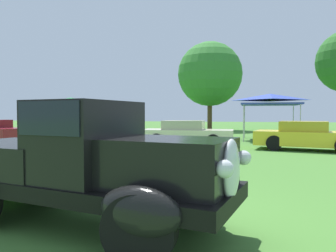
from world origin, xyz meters
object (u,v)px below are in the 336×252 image
at_px(spectator_near_truck, 48,127).
at_px(show_car_yellow, 307,136).
at_px(canopy_tent_center_field, 270,99).
at_px(canopy_tent_left_field, 70,101).
at_px(feature_pickup_truck, 83,163).
at_px(show_car_cream, 186,134).

bearing_deg(spectator_near_truck, show_car_yellow, 4.26).
xyz_separation_m(show_car_yellow, spectator_near_truck, (-11.82, -0.88, 0.31)).
height_order(show_car_yellow, canopy_tent_center_field, canopy_tent_center_field).
bearing_deg(show_car_yellow, canopy_tent_left_field, 157.47).
xyz_separation_m(show_car_yellow, canopy_tent_left_field, (-14.81, 6.14, 1.82)).
height_order(feature_pickup_truck, canopy_tent_left_field, canopy_tent_left_field).
relative_size(show_car_yellow, spectator_near_truck, 2.66).
height_order(show_car_cream, show_car_yellow, same).
relative_size(show_car_cream, show_car_yellow, 0.96).
distance_m(feature_pickup_truck, spectator_near_truck, 12.17).
relative_size(show_car_yellow, canopy_tent_left_field, 1.58).
xyz_separation_m(show_car_cream, canopy_tent_center_field, (4.01, 4.85, 1.82)).
height_order(show_car_cream, canopy_tent_center_field, canopy_tent_center_field).
bearing_deg(show_car_cream, show_car_yellow, -3.74).
height_order(feature_pickup_truck, show_car_yellow, feature_pickup_truck).
relative_size(show_car_yellow, canopy_tent_center_field, 1.38).
height_order(canopy_tent_left_field, canopy_tent_center_field, same).
distance_m(feature_pickup_truck, show_car_cream, 10.98).
xyz_separation_m(show_car_yellow, canopy_tent_center_field, (-1.21, 5.19, 1.82)).
bearing_deg(spectator_near_truck, canopy_tent_left_field, 113.06).
height_order(feature_pickup_truck, show_car_cream, feature_pickup_truck).
bearing_deg(show_car_cream, canopy_tent_center_field, 50.41).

